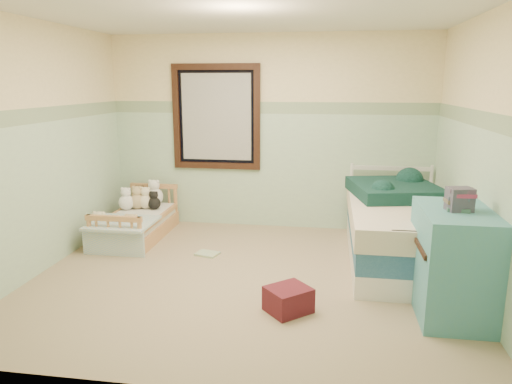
% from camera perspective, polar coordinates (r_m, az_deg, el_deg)
% --- Properties ---
extents(floor, '(4.20, 3.60, 0.02)m').
position_cam_1_polar(floor, '(4.81, -1.18, -10.31)').
color(floor, '#9A8466').
rests_on(floor, ground).
extents(ceiling, '(4.20, 3.60, 0.02)m').
position_cam_1_polar(ceiling, '(4.46, -1.35, 20.96)').
color(ceiling, silver).
rests_on(ceiling, wall_back).
extents(wall_back, '(4.20, 0.04, 2.50)m').
position_cam_1_polar(wall_back, '(6.23, 1.64, 7.08)').
color(wall_back, beige).
rests_on(wall_back, floor).
extents(wall_front, '(4.20, 0.04, 2.50)m').
position_cam_1_polar(wall_front, '(2.74, -7.83, -0.69)').
color(wall_front, beige).
rests_on(wall_front, floor).
extents(wall_left, '(0.04, 3.60, 2.50)m').
position_cam_1_polar(wall_left, '(5.25, -24.55, 4.80)').
color(wall_left, beige).
rests_on(wall_left, floor).
extents(wall_right, '(0.04, 3.60, 2.50)m').
position_cam_1_polar(wall_right, '(4.59, 25.58, 3.68)').
color(wall_right, beige).
rests_on(wall_right, floor).
extents(wainscot_mint, '(4.20, 0.01, 1.50)m').
position_cam_1_polar(wainscot_mint, '(6.28, 1.60, 2.52)').
color(wainscot_mint, '#98B7A0').
rests_on(wainscot_mint, floor).
extents(border_strip, '(4.20, 0.01, 0.15)m').
position_cam_1_polar(border_strip, '(6.19, 1.65, 10.06)').
color(border_strip, '#3B6443').
rests_on(border_strip, wall_back).
extents(window_frame, '(1.16, 0.06, 1.36)m').
position_cam_1_polar(window_frame, '(6.30, -4.80, 8.93)').
color(window_frame, black).
rests_on(window_frame, wall_back).
extents(window_blinds, '(0.92, 0.01, 1.12)m').
position_cam_1_polar(window_blinds, '(6.31, -4.78, 8.93)').
color(window_blinds, '#B8B8B4').
rests_on(window_blinds, window_frame).
extents(toddler_bed_frame, '(0.66, 1.32, 0.17)m').
position_cam_1_polar(toddler_bed_frame, '(6.15, -14.02, -4.48)').
color(toddler_bed_frame, '#A77248').
rests_on(toddler_bed_frame, floor).
extents(toddler_mattress, '(0.60, 1.26, 0.12)m').
position_cam_1_polar(toddler_mattress, '(6.11, -14.10, -3.19)').
color(toddler_mattress, silver).
rests_on(toddler_mattress, toddler_bed_frame).
extents(patchwork_quilt, '(0.72, 0.66, 0.03)m').
position_cam_1_polar(patchwork_quilt, '(5.73, -15.71, -3.58)').
color(patchwork_quilt, '#7DB2DC').
rests_on(patchwork_quilt, toddler_mattress).
extents(plush_bed_brown, '(0.18, 0.18, 0.18)m').
position_cam_1_polar(plush_bed_brown, '(6.58, -13.70, -0.67)').
color(plush_bed_brown, brown).
rests_on(plush_bed_brown, toddler_mattress).
extents(plush_bed_white, '(0.23, 0.23, 0.23)m').
position_cam_1_polar(plush_bed_white, '(6.50, -12.09, -0.52)').
color(plush_bed_white, white).
rests_on(plush_bed_white, toddler_mattress).
extents(plush_bed_tan, '(0.20, 0.20, 0.20)m').
position_cam_1_polar(plush_bed_tan, '(6.36, -14.04, -1.06)').
color(plush_bed_tan, tan).
rests_on(plush_bed_tan, toddler_mattress).
extents(plush_bed_dark, '(0.16, 0.16, 0.16)m').
position_cam_1_polar(plush_bed_dark, '(6.28, -12.09, -1.32)').
color(plush_bed_dark, black).
rests_on(plush_bed_dark, toddler_mattress).
extents(plush_floor_cream, '(0.25, 0.25, 0.25)m').
position_cam_1_polar(plush_floor_cream, '(6.11, -18.17, -4.48)').
color(plush_floor_cream, beige).
rests_on(plush_floor_cream, floor).
extents(plush_floor_tan, '(0.25, 0.25, 0.25)m').
position_cam_1_polar(plush_floor_tan, '(5.92, -14.62, -4.83)').
color(plush_floor_tan, tan).
rests_on(plush_floor_tan, floor).
extents(twin_bed_frame, '(1.03, 2.06, 0.22)m').
position_cam_1_polar(twin_bed_frame, '(5.39, 16.71, -6.89)').
color(twin_bed_frame, white).
rests_on(twin_bed_frame, floor).
extents(twin_boxspring, '(1.03, 2.06, 0.22)m').
position_cam_1_polar(twin_boxspring, '(5.32, 16.86, -4.66)').
color(twin_boxspring, navy).
rests_on(twin_boxspring, twin_bed_frame).
extents(twin_mattress, '(1.07, 2.10, 0.22)m').
position_cam_1_polar(twin_mattress, '(5.26, 17.02, -2.37)').
color(twin_mattress, beige).
rests_on(twin_mattress, twin_boxspring).
extents(teal_blanket, '(1.05, 1.09, 0.14)m').
position_cam_1_polar(teal_blanket, '(5.50, 16.20, 0.27)').
color(teal_blanket, black).
rests_on(teal_blanket, twin_mattress).
extents(dresser, '(0.56, 0.89, 0.89)m').
position_cam_1_polar(dresser, '(4.28, 22.49, -7.77)').
color(dresser, teal).
rests_on(dresser, floor).
extents(book_stack, '(0.21, 0.18, 0.19)m').
position_cam_1_polar(book_stack, '(4.10, 23.23, -0.81)').
color(book_stack, '#503832').
rests_on(book_stack, dresser).
extents(red_pillow, '(0.45, 0.45, 0.21)m').
position_cam_1_polar(red_pillow, '(4.12, 3.89, -12.73)').
color(red_pillow, maroon).
rests_on(red_pillow, floor).
extents(floor_book, '(0.28, 0.25, 0.02)m').
position_cam_1_polar(floor_book, '(5.42, -5.86, -7.37)').
color(floor_book, gold).
rests_on(floor_book, floor).
extents(extra_plush_0, '(0.19, 0.19, 0.19)m').
position_cam_1_polar(extra_plush_0, '(6.34, -13.04, -1.08)').
color(extra_plush_0, beige).
rests_on(extra_plush_0, toddler_mattress).
extents(extra_plush_1, '(0.20, 0.20, 0.20)m').
position_cam_1_polar(extra_plush_1, '(6.34, -15.28, -1.20)').
color(extra_plush_1, white).
rests_on(extra_plush_1, toddler_mattress).
extents(extra_plush_2, '(0.16, 0.16, 0.16)m').
position_cam_1_polar(extra_plush_2, '(6.29, -12.16, -1.32)').
color(extra_plush_2, black).
rests_on(extra_plush_2, toddler_mattress).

